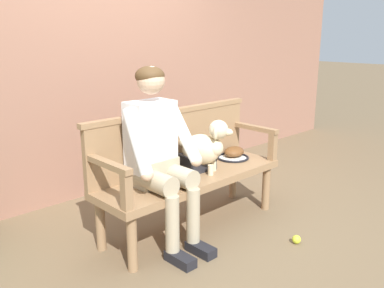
{
  "coord_description": "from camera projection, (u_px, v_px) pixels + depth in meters",
  "views": [
    {
      "loc": [
        -2.17,
        -2.27,
        1.55
      ],
      "look_at": [
        0.0,
        0.0,
        0.71
      ],
      "focal_mm": 38.8,
      "sensor_mm": 36.0,
      "label": 1
    }
  ],
  "objects": [
    {
      "name": "bench_armrest_left_end",
      "position": [
        115.0,
        175.0,
        2.68
      ],
      "size": [
        0.06,
        0.51,
        0.28
      ],
      "color": "#93704C",
      "rests_on": "garden_bench"
    },
    {
      "name": "dog_on_bench",
      "position": [
        206.0,
        146.0,
        3.31
      ],
      "size": [
        0.34,
        0.42,
        0.44
      ],
      "color": "beige",
      "rests_on": "garden_bench"
    },
    {
      "name": "garden_bench",
      "position": [
        192.0,
        181.0,
        3.33
      ],
      "size": [
        1.64,
        0.51,
        0.46
      ],
      "color": "#93704C",
      "rests_on": "ground"
    },
    {
      "name": "bench_armrest_right_end",
      "position": [
        261.0,
        136.0,
        3.72
      ],
      "size": [
        0.06,
        0.51,
        0.28
      ],
      "color": "#93704C",
      "rests_on": "garden_bench"
    },
    {
      "name": "tennis_racket",
      "position": [
        231.0,
        157.0,
        3.75
      ],
      "size": [
        0.36,
        0.58,
        0.03
      ],
      "color": "black",
      "rests_on": "garden_bench"
    },
    {
      "name": "baseball_glove",
      "position": [
        234.0,
        152.0,
        3.78
      ],
      "size": [
        0.26,
        0.22,
        0.09
      ],
      "primitive_type": "ellipsoid",
      "rotation": [
        0.0,
        0.0,
        0.25
      ],
      "color": "brown",
      "rests_on": "garden_bench"
    },
    {
      "name": "ground_plane",
      "position": [
        192.0,
        227.0,
        3.43
      ],
      "size": [
        40.0,
        40.0,
        0.0
      ],
      "primitive_type": "plane",
      "color": "brown"
    },
    {
      "name": "bench_backrest",
      "position": [
        173.0,
        138.0,
        3.4
      ],
      "size": [
        1.68,
        0.06,
        0.5
      ],
      "color": "#93704C",
      "rests_on": "garden_bench"
    },
    {
      "name": "brick_garden_fence",
      "position": [
        96.0,
        70.0,
        4.07
      ],
      "size": [
        8.0,
        0.3,
        2.41
      ],
      "primitive_type": "cube",
      "color": "#936651",
      "rests_on": "ground"
    },
    {
      "name": "person_seated",
      "position": [
        158.0,
        150.0,
        3.0
      ],
      "size": [
        0.56,
        0.66,
        1.33
      ],
      "color": "black",
      "rests_on": "ground"
    },
    {
      "name": "tennis_ball",
      "position": [
        296.0,
        239.0,
        3.15
      ],
      "size": [
        0.07,
        0.07,
        0.07
      ],
      "primitive_type": "sphere",
      "color": "#CCDB33",
      "rests_on": "ground"
    },
    {
      "name": "sports_bag",
      "position": [
        196.0,
        162.0,
        3.4
      ],
      "size": [
        0.29,
        0.22,
        0.14
      ],
      "primitive_type": "cube",
      "rotation": [
        0.0,
        0.0,
        -0.06
      ],
      "color": "#232328",
      "rests_on": "garden_bench"
    }
  ]
}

